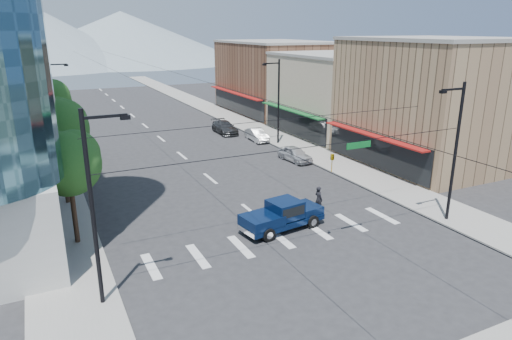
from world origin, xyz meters
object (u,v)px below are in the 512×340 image
object	(u,v)px
pedestrian	(319,199)
parked_car_near	(295,154)
parked_car_far	(225,127)
parked_car_mid	(257,135)
pickup_truck	(282,215)

from	to	relation	value
pedestrian	parked_car_near	size ratio (longest dim) A/B	0.45
pedestrian	parked_car_far	xyz separation A→B (m)	(3.45, 25.42, -0.19)
parked_car_mid	parked_car_far	world-z (taller)	parked_car_far
pickup_truck	parked_car_mid	distance (m)	23.49
pickup_truck	parked_car_far	size ratio (longest dim) A/B	1.15
pickup_truck	pedestrian	xyz separation A→B (m)	(3.65, 1.41, -0.06)
pickup_truck	parked_car_near	world-z (taller)	pickup_truck
parked_car_near	parked_car_mid	world-z (taller)	parked_car_near
pickup_truck	pedestrian	distance (m)	3.91
pickup_truck	parked_car_near	xyz separation A→B (m)	(8.55, 12.85, -0.27)
pedestrian	parked_car_near	xyz separation A→B (m)	(4.91, 11.44, -0.21)
pickup_truck	parked_car_near	bearing A→B (deg)	47.89
pickup_truck	parked_car_far	xyz separation A→B (m)	(7.10, 26.83, -0.24)
parked_car_near	parked_car_mid	distance (m)	8.89
parked_car_near	parked_car_mid	size ratio (longest dim) A/B	0.99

